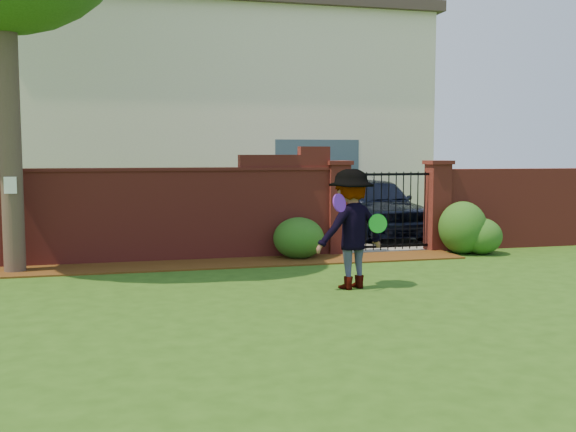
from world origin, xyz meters
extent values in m
cube|color=#244A12|center=(0.00, 0.00, -0.01)|extent=(80.00, 80.00, 0.01)
cube|color=#3E220B|center=(-0.95, 3.34, 0.01)|extent=(11.10, 1.08, 0.03)
cube|color=maroon|center=(-2.15, 4.00, 0.85)|extent=(8.70, 0.25, 1.70)
cube|color=maroon|center=(1.30, 4.00, 1.85)|extent=(1.80, 0.25, 0.30)
cube|color=maroon|center=(1.90, 4.00, 2.08)|extent=(0.60, 0.25, 0.16)
cube|color=maroon|center=(-2.15, 4.00, 1.73)|extent=(8.70, 0.31, 0.06)
cube|color=maroon|center=(6.60, 4.00, 0.85)|extent=(4.00, 0.25, 1.70)
cube|color=maroon|center=(2.40, 4.00, 0.90)|extent=(0.42, 0.42, 1.80)
cube|color=maroon|center=(2.40, 4.00, 1.84)|extent=(0.50, 0.50, 0.08)
cube|color=maroon|center=(4.60, 4.00, 0.90)|extent=(0.42, 0.42, 1.80)
cube|color=maroon|center=(4.60, 4.00, 1.84)|extent=(0.50, 0.50, 0.08)
cylinder|color=black|center=(2.69, 4.00, 0.85)|extent=(0.02, 0.02, 1.60)
cylinder|color=black|center=(2.85, 4.00, 0.85)|extent=(0.02, 0.02, 1.60)
cylinder|color=black|center=(3.01, 4.00, 0.85)|extent=(0.02, 0.02, 1.60)
cylinder|color=black|center=(3.18, 4.00, 0.85)|extent=(0.02, 0.02, 1.60)
cylinder|color=black|center=(3.34, 4.00, 0.85)|extent=(0.02, 0.02, 1.60)
cylinder|color=black|center=(3.50, 4.00, 0.85)|extent=(0.02, 0.02, 1.60)
cylinder|color=black|center=(3.66, 4.00, 0.85)|extent=(0.02, 0.02, 1.60)
cylinder|color=black|center=(3.82, 4.00, 0.85)|extent=(0.02, 0.02, 1.60)
cylinder|color=black|center=(3.99, 4.00, 0.85)|extent=(0.02, 0.02, 1.60)
cylinder|color=black|center=(4.15, 4.00, 0.85)|extent=(0.02, 0.02, 1.60)
cylinder|color=black|center=(4.31, 4.00, 0.85)|extent=(0.02, 0.02, 1.60)
cube|color=black|center=(3.50, 4.00, 0.12)|extent=(1.78, 0.03, 0.05)
cube|color=black|center=(3.50, 4.00, 1.60)|extent=(1.78, 0.03, 0.05)
cube|color=slate|center=(3.50, 8.00, 0.01)|extent=(3.20, 8.00, 0.01)
cube|color=#F3E9CB|center=(1.00, 12.00, 3.00)|extent=(12.00, 6.00, 6.00)
cube|color=#384C5B|center=(3.50, 9.05, 1.20)|extent=(2.40, 0.12, 2.40)
cube|color=#3F332D|center=(1.00, 12.00, 6.15)|extent=(12.40, 6.40, 0.30)
imported|color=black|center=(4.24, 6.54, 0.73)|extent=(1.88, 4.36, 1.47)
cylinder|color=#403026|center=(-3.60, 3.40, 3.50)|extent=(0.36, 0.36, 7.00)
cube|color=white|center=(-3.60, 3.21, 1.50)|extent=(0.20, 0.01, 0.28)
ellipsoid|color=#174C16|center=(1.49, 3.61, 0.40)|extent=(0.98, 0.98, 0.80)
ellipsoid|color=#174C16|center=(4.87, 3.42, 0.53)|extent=(0.97, 0.97, 1.06)
ellipsoid|color=#174C16|center=(5.21, 3.27, 0.36)|extent=(0.82, 0.82, 0.73)
imported|color=gray|center=(1.51, 0.68, 0.90)|extent=(1.30, 0.97, 1.80)
cylinder|color=#601BAE|center=(1.20, 0.38, 1.32)|extent=(0.27, 0.22, 0.27)
cylinder|color=#16AA1D|center=(1.90, 0.63, 0.98)|extent=(0.29, 0.08, 0.29)
camera|label=1|loc=(-1.89, -8.69, 2.04)|focal=41.73mm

